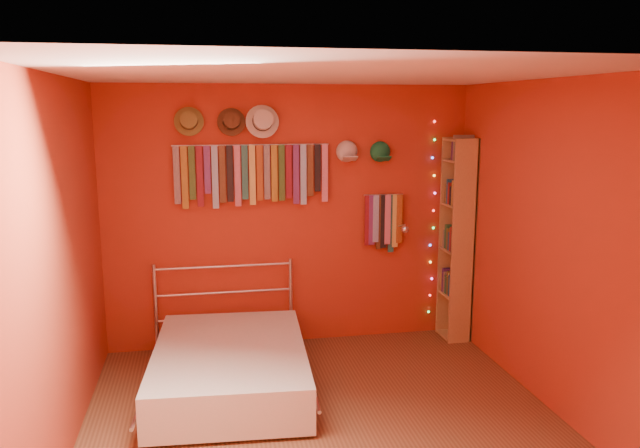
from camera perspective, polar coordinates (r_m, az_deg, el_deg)
ground at (r=4.76m, az=0.57°, el=-18.06°), size 3.50×3.50×0.00m
back_wall at (r=5.99m, az=-2.75°, el=0.66°), size 3.50×0.02×2.50m
right_wall at (r=4.95m, az=20.88°, el=-2.15°), size 0.02×3.50×2.50m
left_wall at (r=4.32m, az=-22.86°, el=-4.10°), size 0.02×3.50×2.50m
ceiling at (r=4.18m, az=0.64°, el=13.57°), size 3.50×3.50×0.02m
tie_rack at (r=5.83m, az=-6.25°, el=4.73°), size 1.45×0.03×0.59m
small_tie_rack at (r=6.13m, az=5.85°, el=0.37°), size 0.40×0.03×0.58m
fedora_olive at (r=5.75m, az=-11.91°, el=9.23°), size 0.26×0.14×0.26m
fedora_brown at (r=5.76m, az=-8.10°, el=9.28°), size 0.26×0.14×0.25m
fedora_white at (r=5.77m, az=-5.26°, el=9.39°), size 0.31×0.17×0.30m
cap_white at (r=5.96m, az=2.47°, el=6.63°), size 0.19×0.24×0.19m
cap_green at (r=6.05m, az=5.52°, el=6.58°), size 0.19×0.24×0.19m
fairy_lights at (r=6.33m, az=10.23°, el=0.42°), size 0.06×0.02×1.96m
reading_lamp at (r=6.03m, az=7.67°, el=-0.42°), size 0.07×0.30×0.09m
bookshelf at (r=6.28m, az=12.70°, el=-1.29°), size 0.25×0.34×2.00m
bed at (r=5.27m, az=-8.22°, el=-12.77°), size 1.42×1.83×0.86m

